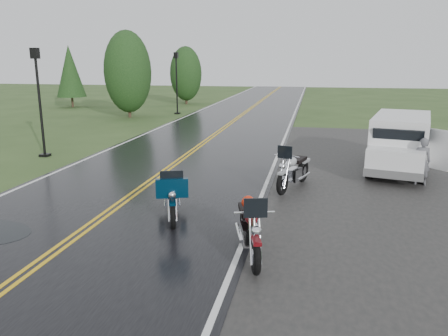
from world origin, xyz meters
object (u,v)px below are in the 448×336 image
motorcycle_silver (283,174)px  lamp_post_near_left (40,103)px  van_white (371,149)px  person_at_van (421,162)px  motorcycle_red (256,241)px  lamp_post_far_left (177,83)px  motorcycle_teal (172,203)px

motorcycle_silver → lamp_post_near_left: 11.03m
van_white → motorcycle_silver: bearing=-122.6°
lamp_post_near_left → person_at_van: bearing=-6.2°
motorcycle_red → van_white: (2.91, 7.75, 0.31)m
motorcycle_red → lamp_post_far_left: bearing=95.2°
motorcycle_silver → van_white: van_white is taller
motorcycle_silver → lamp_post_far_left: 21.64m
motorcycle_teal → van_white: 7.82m
motorcycle_red → lamp_post_near_left: (-10.14, 8.78, 1.54)m
lamp_post_far_left → lamp_post_near_left: bearing=-93.3°
person_at_van → lamp_post_near_left: (-14.53, 1.59, 1.48)m
motorcycle_silver → person_at_van: 4.78m
van_white → lamp_post_far_left: (-12.13, 16.74, 1.28)m
lamp_post_near_left → lamp_post_far_left: 15.74m
motorcycle_silver → person_at_van: size_ratio=1.59×
lamp_post_near_left → motorcycle_teal: bearing=-41.2°
van_white → lamp_post_far_left: 20.71m
van_white → lamp_post_near_left: lamp_post_near_left is taller
van_white → lamp_post_far_left: size_ratio=1.13×
van_white → motorcycle_teal: bearing=-117.8°
van_white → lamp_post_far_left: lamp_post_far_left is taller
lamp_post_near_left → van_white: bearing=-4.5°
motorcycle_silver → lamp_post_far_left: bearing=133.6°
motorcycle_silver → lamp_post_far_left: (-9.35, 19.45, 1.58)m
motorcycle_teal → lamp_post_near_left: (-7.93, 6.94, 1.55)m
motorcycle_silver → motorcycle_red: bearing=-73.5°
motorcycle_teal → lamp_post_far_left: 23.76m
motorcycle_red → motorcycle_silver: size_ratio=0.98×
van_white → lamp_post_near_left: size_ratio=1.16×
motorcycle_silver → van_white: 3.89m
van_white → person_at_van: (1.49, -0.56, -0.25)m
lamp_post_near_left → motorcycle_red: bearing=-40.9°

